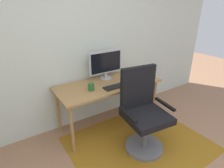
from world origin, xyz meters
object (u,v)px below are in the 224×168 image
Objects in this scene: computer_mouse at (132,81)px; cell_phone at (134,77)px; keyboard at (118,86)px; office_chair at (143,116)px; desk at (108,87)px; monitor at (106,63)px; coffee_cup at (91,87)px.

cell_phone is (0.14, 0.12, -0.01)m from computer_mouse.
keyboard reaches higher than cell_phone.
office_chair is at bearing -138.33° from cell_phone.
desk is 2.79× the size of monitor.
keyboard is at bearing -75.37° from desk.
coffee_cup is 0.79m from cell_phone.
office_chair reaches higher than cell_phone.
coffee_cup reaches higher than computer_mouse.
computer_mouse is at bearing 3.17° from keyboard.
keyboard is 4.13× the size of computer_mouse.
office_chair reaches higher than coffee_cup.
desk is 15.11× the size of coffee_cup.
cell_phone is at bearing -4.51° from desk.
office_chair reaches higher than computer_mouse.
computer_mouse is (0.25, -0.35, -0.23)m from monitor.
monitor reaches higher than cell_phone.
computer_mouse is 0.66m from coffee_cup.
cell_phone is 0.76m from office_chair.
cell_phone is (0.79, 0.05, -0.05)m from coffee_cup.
office_chair is (-0.36, -0.63, -0.24)m from cell_phone.
office_chair is at bearing -113.53° from computer_mouse.
office_chair is (0.10, -0.66, -0.17)m from desk.
keyboard is at bearing -13.92° from coffee_cup.
keyboard is 4.23× the size of coffee_cup.
office_chair is (-0.22, -0.50, -0.26)m from computer_mouse.
desk is at bearing 106.19° from office_chair.
desk is 0.47m from cell_phone.
monitor is 5.41× the size of coffee_cup.
cell_phone is (0.46, -0.04, 0.07)m from desk.
monitor reaches higher than desk.
desk is 0.38m from monitor.
computer_mouse is 1.02× the size of coffee_cup.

